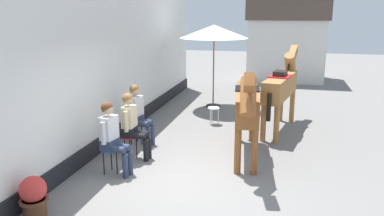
{
  "coord_description": "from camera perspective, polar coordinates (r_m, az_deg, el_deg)",
  "views": [
    {
      "loc": [
        1.43,
        -6.4,
        3.02
      ],
      "look_at": [
        -0.4,
        1.2,
        1.05
      ],
      "focal_mm": 36.52,
      "sensor_mm": 36.0,
      "label": 1
    }
  ],
  "objects": [
    {
      "name": "spare_stool_white",
      "position": [
        10.57,
        3.17,
        -0.24
      ],
      "size": [
        0.32,
        0.32,
        0.46
      ],
      "color": "white",
      "rests_on": "ground_plane"
    },
    {
      "name": "seated_visitor_far",
      "position": [
        8.96,
        -7.87,
        -0.5
      ],
      "size": [
        0.61,
        0.48,
        1.39
      ],
      "color": "#194C99",
      "rests_on": "ground_plane"
    },
    {
      "name": "distant_cottage",
      "position": [
        17.84,
        13.63,
        9.83
      ],
      "size": [
        3.4,
        2.6,
        3.5
      ],
      "color": "silver",
      "rests_on": "ground_plane"
    },
    {
      "name": "saddled_horse_near",
      "position": [
        8.02,
        8.03,
        0.57
      ],
      "size": [
        0.68,
        2.99,
        2.06
      ],
      "color": "brown",
      "rests_on": "ground_plane"
    },
    {
      "name": "flower_planter_near",
      "position": [
        6.4,
        -22.13,
        -11.79
      ],
      "size": [
        0.43,
        0.43,
        0.64
      ],
      "color": "brown",
      "rests_on": "ground_plane"
    },
    {
      "name": "saddled_horse_far",
      "position": [
        10.15,
        12.92,
        3.21
      ],
      "size": [
        0.85,
        2.97,
        2.06
      ],
      "color": "#9E6B38",
      "rests_on": "ground_plane"
    },
    {
      "name": "seated_visitor_middle",
      "position": [
        8.09,
        -8.72,
        -2.13
      ],
      "size": [
        0.61,
        0.49,
        1.39
      ],
      "color": "red",
      "rests_on": "ground_plane"
    },
    {
      "name": "cafe_parasol",
      "position": [
        12.19,
        3.24,
        11.02
      ],
      "size": [
        2.1,
        2.1,
        2.58
      ],
      "color": "black",
      "rests_on": "ground_plane"
    },
    {
      "name": "pub_facade_wall",
      "position": [
        8.97,
        -13.03,
        4.26
      ],
      "size": [
        0.34,
        14.0,
        3.4
      ],
      "color": "white",
      "rests_on": "ground_plane"
    },
    {
      "name": "seated_visitor_near",
      "position": [
        7.41,
        -11.59,
        -3.8
      ],
      "size": [
        0.61,
        0.48,
        1.39
      ],
      "color": "#194C99",
      "rests_on": "ground_plane"
    },
    {
      "name": "ground_plane",
      "position": [
        9.98,
        4.67,
        -3.52
      ],
      "size": [
        40.0,
        40.0,
        0.0
      ],
      "primitive_type": "plane",
      "color": "slate"
    }
  ]
}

